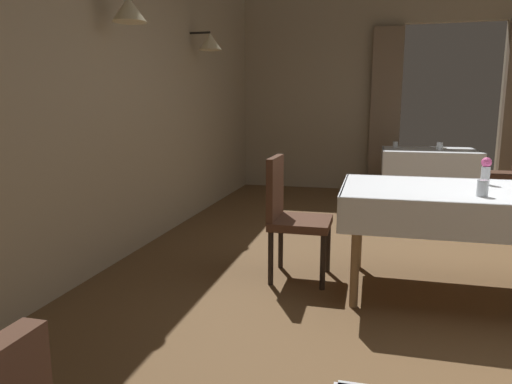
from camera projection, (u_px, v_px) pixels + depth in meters
wall_left at (98, 79)px, 3.63m from camera, size 0.49×8.40×3.00m
wall_back at (450, 92)px, 6.85m from camera, size 6.40×0.27×3.00m
dining_table_mid at (457, 200)px, 3.14m from camera, size 1.54×1.02×0.75m
dining_table_far at (429, 158)px, 6.03m from camera, size 1.18×0.93×0.75m
chair_mid_left at (290, 212)px, 3.49m from camera, size 0.44×0.44×0.93m
chair_far_right at (508, 169)px, 5.91m from camera, size 0.45×0.44×0.93m
flower_vase_mid at (486, 170)px, 3.28m from camera, size 0.07×0.07×0.19m
glass_mid_b at (483, 188)px, 2.84m from camera, size 0.07×0.07×0.10m
glass_far_a at (395, 144)px, 6.28m from camera, size 0.07×0.07×0.08m
plate_far_b at (462, 150)px, 5.82m from camera, size 0.21×0.21×0.01m
plate_far_c at (438, 148)px, 6.15m from camera, size 0.22×0.22×0.01m
glass_far_d at (439, 146)px, 5.85m from camera, size 0.08×0.08×0.11m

